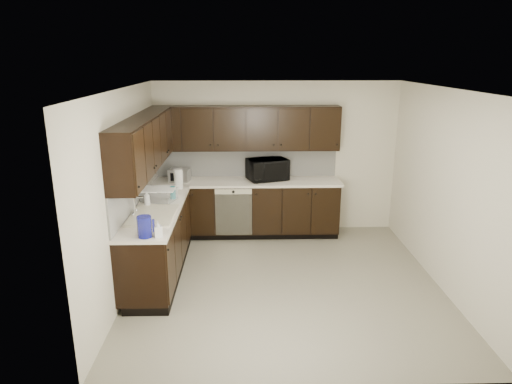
% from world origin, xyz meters
% --- Properties ---
extents(floor, '(4.00, 4.00, 0.00)m').
position_xyz_m(floor, '(0.00, 0.00, 0.00)').
color(floor, gray).
rests_on(floor, ground).
extents(ceiling, '(4.00, 4.00, 0.00)m').
position_xyz_m(ceiling, '(0.00, 0.00, 2.50)').
color(ceiling, white).
rests_on(ceiling, wall_back).
extents(wall_back, '(4.00, 0.02, 2.50)m').
position_xyz_m(wall_back, '(0.00, 2.00, 1.25)').
color(wall_back, beige).
rests_on(wall_back, floor).
extents(wall_left, '(0.02, 4.00, 2.50)m').
position_xyz_m(wall_left, '(-2.00, 0.00, 1.25)').
color(wall_left, beige).
rests_on(wall_left, floor).
extents(wall_right, '(0.02, 4.00, 2.50)m').
position_xyz_m(wall_right, '(2.00, 0.00, 1.25)').
color(wall_right, beige).
rests_on(wall_right, floor).
extents(wall_front, '(4.00, 0.02, 2.50)m').
position_xyz_m(wall_front, '(0.00, -2.00, 1.25)').
color(wall_front, beige).
rests_on(wall_front, floor).
extents(lower_cabinets, '(3.00, 2.80, 0.90)m').
position_xyz_m(lower_cabinets, '(-1.01, 1.11, 0.41)').
color(lower_cabinets, black).
rests_on(lower_cabinets, floor).
extents(countertop, '(3.03, 2.83, 0.04)m').
position_xyz_m(countertop, '(-1.01, 1.11, 0.92)').
color(countertop, silver).
rests_on(countertop, lower_cabinets).
extents(backsplash, '(3.00, 2.80, 0.48)m').
position_xyz_m(backsplash, '(-1.22, 1.32, 1.18)').
color(backsplash, silver).
rests_on(backsplash, countertop).
extents(upper_cabinets, '(3.00, 2.80, 0.70)m').
position_xyz_m(upper_cabinets, '(-1.10, 1.20, 1.77)').
color(upper_cabinets, black).
rests_on(upper_cabinets, wall_back).
extents(dishwasher, '(0.58, 0.04, 0.78)m').
position_xyz_m(dishwasher, '(-0.70, 1.41, 0.55)').
color(dishwasher, beige).
rests_on(dishwasher, lower_cabinets).
extents(sink, '(0.54, 0.82, 0.42)m').
position_xyz_m(sink, '(-1.68, -0.01, 0.88)').
color(sink, beige).
rests_on(sink, countertop).
extents(microwave, '(0.72, 0.61, 0.34)m').
position_xyz_m(microwave, '(-0.15, 1.74, 1.11)').
color(microwave, black).
rests_on(microwave, countertop).
extents(soap_bottle_a, '(0.11, 0.11, 0.19)m').
position_xyz_m(soap_bottle_a, '(-1.48, -0.70, 1.03)').
color(soap_bottle_a, gray).
rests_on(soap_bottle_a, countertop).
extents(soap_bottle_b, '(0.09, 0.09, 0.21)m').
position_xyz_m(soap_bottle_b, '(-1.83, 0.41, 1.05)').
color(soap_bottle_b, gray).
rests_on(soap_bottle_b, countertop).
extents(toaster_oven, '(0.35, 0.28, 0.20)m').
position_xyz_m(toaster_oven, '(-1.57, 1.68, 1.04)').
color(toaster_oven, silver).
rests_on(toaster_oven, countertop).
extents(storage_bin, '(0.50, 0.43, 0.17)m').
position_xyz_m(storage_bin, '(-1.71, 0.64, 1.02)').
color(storage_bin, silver).
rests_on(storage_bin, countertop).
extents(blue_pitcher, '(0.20, 0.20, 0.24)m').
position_xyz_m(blue_pitcher, '(-1.63, -0.70, 1.06)').
color(blue_pitcher, '#0F138C').
rests_on(blue_pitcher, countertop).
extents(teal_tumbler, '(0.09, 0.09, 0.18)m').
position_xyz_m(teal_tumbler, '(-1.53, 0.73, 1.03)').
color(teal_tumbler, '#0B727D').
rests_on(teal_tumbler, countertop).
extents(paper_towel_roll, '(0.16, 0.16, 0.30)m').
position_xyz_m(paper_towel_roll, '(-1.52, 1.25, 1.09)').
color(paper_towel_roll, silver).
rests_on(paper_towel_roll, countertop).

